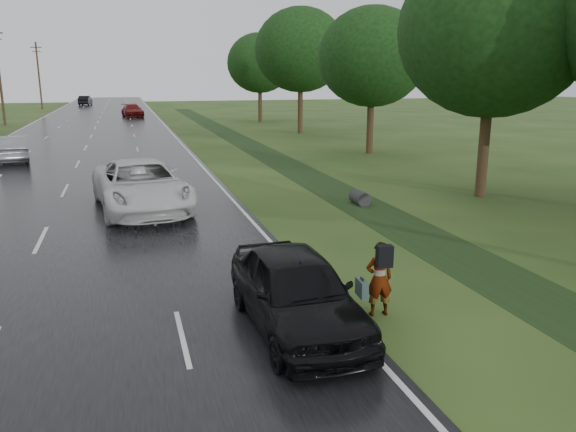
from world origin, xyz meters
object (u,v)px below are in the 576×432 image
Objects in this scene: white_pickup at (141,186)px; dark_sedan at (296,291)px; silver_sedan at (13,149)px; pedestrian at (378,278)px.

white_pickup is 1.41× the size of dark_sedan.
dark_sedan is 28.00m from silver_sedan.
dark_sedan is 1.03× the size of silver_sedan.
dark_sedan is at bearing 99.65° from silver_sedan.
white_pickup reaches higher than pedestrian.
dark_sedan reaches higher than pedestrian.
pedestrian reaches higher than silver_sedan.
white_pickup is 11.73m from dark_sedan.
white_pickup is 16.42m from silver_sedan.
white_pickup is at bearing 104.66° from silver_sedan.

